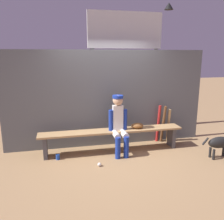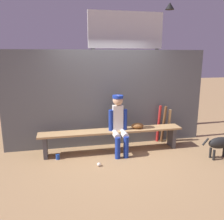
{
  "view_description": "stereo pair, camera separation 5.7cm",
  "coord_description": "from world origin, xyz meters",
  "px_view_note": "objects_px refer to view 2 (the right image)",
  "views": [
    {
      "loc": [
        -1.1,
        -4.83,
        2.11
      ],
      "look_at": [
        0.0,
        0.0,
        0.95
      ],
      "focal_mm": 38.08,
      "sensor_mm": 36.0,
      "label": 1
    },
    {
      "loc": [
        -1.05,
        -4.84,
        2.11
      ],
      "look_at": [
        0.0,
        0.0,
        0.95
      ],
      "focal_mm": 38.08,
      "sensor_mm": 36.0,
      "label": 2
    }
  ],
  "objects_px": {
    "bat_aluminum_red": "(159,124)",
    "bat_wood_tan": "(169,126)",
    "baseball": "(99,164)",
    "bat_wood_dark": "(163,124)",
    "player_seated": "(119,123)",
    "scoreboard": "(128,43)",
    "baseball_glove": "(137,126)",
    "dugout_bench": "(112,134)",
    "cup_on_ground": "(58,157)",
    "cup_on_bench": "(122,127)",
    "dog": "(223,143)"
  },
  "relations": [
    {
      "from": "bat_wood_dark",
      "to": "cup_on_bench",
      "type": "xyz_separation_m",
      "value": [
        -1.11,
        -0.28,
        0.09
      ]
    },
    {
      "from": "player_seated",
      "to": "cup_on_bench",
      "type": "xyz_separation_m",
      "value": [
        0.1,
        0.12,
        -0.14
      ]
    },
    {
      "from": "bat_aluminum_red",
      "to": "cup_on_ground",
      "type": "xyz_separation_m",
      "value": [
        -2.42,
        -0.5,
        -0.41
      ]
    },
    {
      "from": "bat_aluminum_red",
      "to": "bat_wood_tan",
      "type": "relative_size",
      "value": 1.12
    },
    {
      "from": "baseball_glove",
      "to": "bat_wood_tan",
      "type": "xyz_separation_m",
      "value": [
        0.9,
        0.28,
        -0.15
      ]
    },
    {
      "from": "dog",
      "to": "baseball",
      "type": "bearing_deg",
      "value": 176.32
    },
    {
      "from": "dugout_bench",
      "to": "dog",
      "type": "height_order",
      "value": "dugout_bench"
    },
    {
      "from": "baseball",
      "to": "bat_wood_dark",
      "type": "bearing_deg",
      "value": 28.35
    },
    {
      "from": "dugout_bench",
      "to": "bat_wood_dark",
      "type": "height_order",
      "value": "bat_wood_dark"
    },
    {
      "from": "dugout_bench",
      "to": "bat_wood_tan",
      "type": "height_order",
      "value": "bat_wood_tan"
    },
    {
      "from": "bat_aluminum_red",
      "to": "dugout_bench",
      "type": "bearing_deg",
      "value": -164.5
    },
    {
      "from": "dugout_bench",
      "to": "player_seated",
      "type": "relative_size",
      "value": 2.49
    },
    {
      "from": "bat_aluminum_red",
      "to": "baseball_glove",
      "type": "bearing_deg",
      "value": -152.43
    },
    {
      "from": "cup_on_ground",
      "to": "dog",
      "type": "relative_size",
      "value": 0.13
    },
    {
      "from": "baseball_glove",
      "to": "cup_on_bench",
      "type": "height_order",
      "value": "baseball_glove"
    },
    {
      "from": "cup_on_bench",
      "to": "bat_aluminum_red",
      "type": "bearing_deg",
      "value": 18.52
    },
    {
      "from": "bat_aluminum_red",
      "to": "scoreboard",
      "type": "distance_m",
      "value": 2.3
    },
    {
      "from": "bat_wood_dark",
      "to": "bat_aluminum_red",
      "type": "bearing_deg",
      "value": 149.67
    },
    {
      "from": "bat_aluminum_red",
      "to": "cup_on_ground",
      "type": "height_order",
      "value": "bat_aluminum_red"
    },
    {
      "from": "cup_on_ground",
      "to": "scoreboard",
      "type": "distance_m",
      "value": 3.45
    },
    {
      "from": "bat_wood_dark",
      "to": "baseball",
      "type": "distance_m",
      "value": 2.02
    },
    {
      "from": "bat_wood_tan",
      "to": "bat_aluminum_red",
      "type": "bearing_deg",
      "value": 165.36
    },
    {
      "from": "bat_wood_dark",
      "to": "cup_on_ground",
      "type": "height_order",
      "value": "bat_wood_dark"
    },
    {
      "from": "dugout_bench",
      "to": "baseball",
      "type": "height_order",
      "value": "dugout_bench"
    },
    {
      "from": "dugout_bench",
      "to": "cup_on_ground",
      "type": "relative_size",
      "value": 28.65
    },
    {
      "from": "bat_wood_dark",
      "to": "bat_wood_tan",
      "type": "bearing_deg",
      "value": -1.81
    },
    {
      "from": "scoreboard",
      "to": "dog",
      "type": "relative_size",
      "value": 4.08
    },
    {
      "from": "bat_wood_dark",
      "to": "dog",
      "type": "relative_size",
      "value": 1.09
    },
    {
      "from": "dugout_bench",
      "to": "player_seated",
      "type": "bearing_deg",
      "value": -41.31
    },
    {
      "from": "player_seated",
      "to": "scoreboard",
      "type": "relative_size",
      "value": 0.37
    },
    {
      "from": "player_seated",
      "to": "scoreboard",
      "type": "height_order",
      "value": "scoreboard"
    },
    {
      "from": "baseball_glove",
      "to": "bat_wood_tan",
      "type": "bearing_deg",
      "value": 17.32
    },
    {
      "from": "cup_on_ground",
      "to": "player_seated",
      "type": "bearing_deg",
      "value": 2.04
    },
    {
      "from": "bat_aluminum_red",
      "to": "bat_wood_tan",
      "type": "distance_m",
      "value": 0.25
    },
    {
      "from": "cup_on_ground",
      "to": "dog",
      "type": "xyz_separation_m",
      "value": [
        3.34,
        -0.66,
        0.28
      ]
    },
    {
      "from": "bat_wood_tan",
      "to": "dog",
      "type": "height_order",
      "value": "bat_wood_tan"
    },
    {
      "from": "dog",
      "to": "dugout_bench",
      "type": "bearing_deg",
      "value": 159.22
    },
    {
      "from": "dog",
      "to": "cup_on_bench",
      "type": "bearing_deg",
      "value": 156.81
    },
    {
      "from": "bat_aluminum_red",
      "to": "cup_on_bench",
      "type": "height_order",
      "value": "bat_aluminum_red"
    },
    {
      "from": "bat_aluminum_red",
      "to": "baseball",
      "type": "xyz_separation_m",
      "value": [
        -1.64,
        -1.0,
        -0.43
      ]
    },
    {
      "from": "baseball",
      "to": "dog",
      "type": "xyz_separation_m",
      "value": [
        2.56,
        -0.16,
        0.3
      ]
    },
    {
      "from": "baseball",
      "to": "scoreboard",
      "type": "height_order",
      "value": "scoreboard"
    },
    {
      "from": "dugout_bench",
      "to": "cup_on_bench",
      "type": "bearing_deg",
      "value": 1.53
    },
    {
      "from": "bat_wood_dark",
      "to": "baseball",
      "type": "height_order",
      "value": "bat_wood_dark"
    },
    {
      "from": "baseball_glove",
      "to": "dog",
      "type": "bearing_deg",
      "value": -27.44
    },
    {
      "from": "dugout_bench",
      "to": "baseball_glove",
      "type": "distance_m",
      "value": 0.6
    },
    {
      "from": "bat_wood_tan",
      "to": "dog",
      "type": "distance_m",
      "value": 1.29
    },
    {
      "from": "player_seated",
      "to": "cup_on_bench",
      "type": "distance_m",
      "value": 0.21
    },
    {
      "from": "dugout_bench",
      "to": "bat_aluminum_red",
      "type": "relative_size",
      "value": 3.4
    },
    {
      "from": "baseball",
      "to": "dog",
      "type": "bearing_deg",
      "value": -3.68
    }
  ]
}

